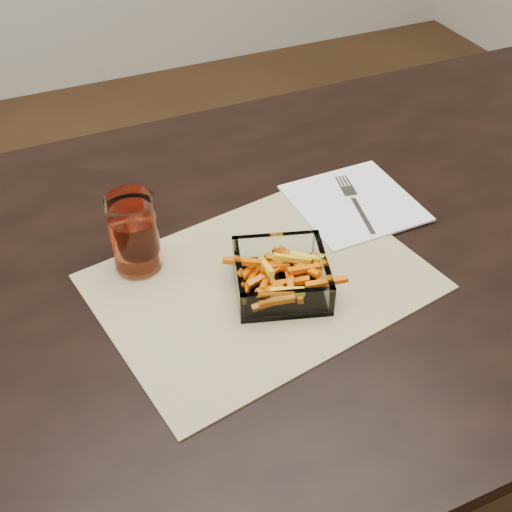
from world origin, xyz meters
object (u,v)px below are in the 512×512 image
at_px(tumbler, 135,236).
at_px(fork, 355,202).
at_px(glass_bowl, 281,277).
at_px(dining_table, 317,277).

xyz_separation_m(tumbler, fork, (0.37, 0.00, -0.05)).
bearing_deg(tumbler, fork, 0.36).
bearing_deg(tumbler, glass_bowl, -36.80).
xyz_separation_m(glass_bowl, tumbler, (-0.17, 0.13, 0.04)).
bearing_deg(glass_bowl, fork, 33.38).
xyz_separation_m(dining_table, fork, (0.09, 0.05, 0.10)).
relative_size(dining_table, fork, 9.82).
relative_size(dining_table, tumbler, 13.29).
bearing_deg(fork, tumbler, -168.14).
height_order(dining_table, fork, fork).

